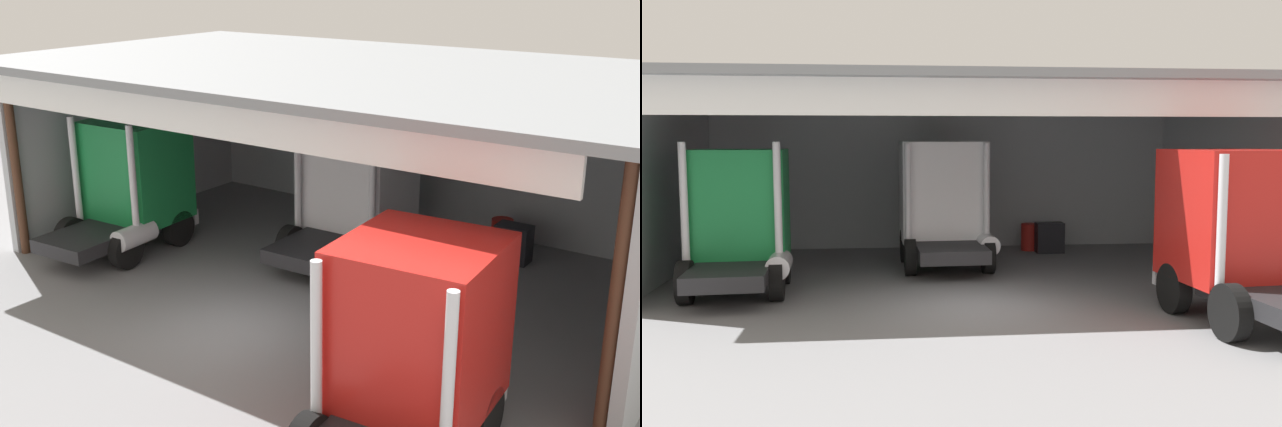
% 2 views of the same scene
% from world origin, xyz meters
% --- Properties ---
extents(ground_plane, '(80.00, 80.00, 0.00)m').
position_xyz_m(ground_plane, '(0.00, 0.00, 0.00)').
color(ground_plane, slate).
rests_on(ground_plane, ground).
extents(workshop_shed, '(16.49, 9.93, 5.25)m').
position_xyz_m(workshop_shed, '(0.00, 5.25, 3.70)').
color(workshop_shed, '#ADB2B7').
rests_on(workshop_shed, ground).
extents(truck_green_yard_outside, '(2.67, 4.31, 3.69)m').
position_xyz_m(truck_green_yard_outside, '(-5.64, 2.24, 1.82)').
color(truck_green_yard_outside, '#197F3D').
rests_on(truck_green_yard_outside, ground).
extents(truck_white_center_bay, '(2.72, 4.45, 3.67)m').
position_xyz_m(truck_white_center_bay, '(-0.30, 5.17, 1.92)').
color(truck_white_center_bay, white).
rests_on(truck_white_center_bay, ground).
extents(truck_red_left_bay, '(2.74, 4.73, 3.54)m').
position_xyz_m(truck_red_left_bay, '(5.22, -1.81, 1.87)').
color(truck_red_left_bay, red).
rests_on(truck_red_left_bay, ground).
extents(oil_drum, '(0.58, 0.58, 0.91)m').
position_xyz_m(oil_drum, '(2.81, 7.70, 0.45)').
color(oil_drum, '#B21E19').
rests_on(oil_drum, ground).
extents(tool_cart, '(0.90, 0.60, 1.00)m').
position_xyz_m(tool_cart, '(3.36, 7.14, 0.50)').
color(tool_cart, black).
rests_on(tool_cart, ground).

